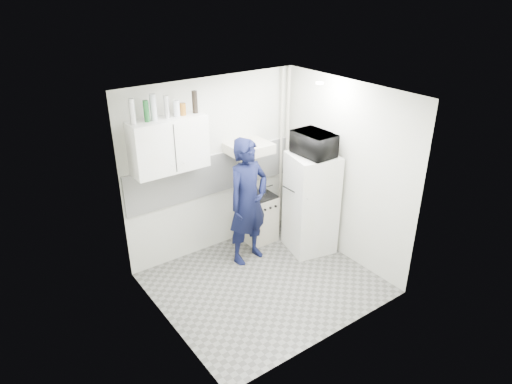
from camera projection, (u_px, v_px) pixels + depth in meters
floor at (265, 283)px, 6.24m from camera, size 2.80×2.80×0.00m
ceiling at (267, 95)px, 5.12m from camera, size 2.80×2.80×0.00m
wall_back at (214, 167)px, 6.60m from camera, size 2.80×0.00×2.80m
wall_left at (162, 232)px, 4.94m from camera, size 0.00×2.60×2.60m
wall_right at (345, 172)px, 6.42m from camera, size 0.00×2.60×2.60m
person at (248, 202)px, 6.41m from camera, size 0.74×0.54×1.87m
stove at (258, 218)px, 7.14m from camera, size 0.47×0.47×0.75m
fridge at (311, 203)px, 6.74m from camera, size 0.76×0.76×1.52m
stove_top at (258, 195)px, 6.97m from camera, size 0.45×0.45×0.03m
saucepan at (261, 190)px, 7.00m from camera, size 0.16×0.16×0.09m
microwave at (314, 144)px, 6.34m from camera, size 0.60×0.41×0.33m
bottle_a at (132, 112)px, 5.39m from camera, size 0.07×0.07×0.31m
bottle_b at (146, 111)px, 5.49m from camera, size 0.07×0.07×0.26m
bottle_c at (153, 107)px, 5.53m from camera, size 0.08×0.08×0.33m
bottle_d at (166, 107)px, 5.63m from camera, size 0.06×0.06×0.28m
canister_a at (176, 108)px, 5.72m from camera, size 0.08×0.08×0.20m
canister_b at (183, 109)px, 5.77m from camera, size 0.08×0.08×0.15m
bottle_e at (195, 102)px, 5.84m from camera, size 0.07×0.07×0.29m
upper_cabinet at (169, 145)px, 5.84m from camera, size 1.00×0.35×0.70m
range_hood at (249, 148)px, 6.53m from camera, size 0.60×0.50×0.14m
backsplash at (215, 174)px, 6.63m from camera, size 2.74×0.03×0.60m
pipe_a at (287, 150)px, 7.22m from camera, size 0.05×0.05×2.60m
pipe_b at (281, 152)px, 7.16m from camera, size 0.04×0.04×2.60m
ceiling_spot_fixture at (320, 83)px, 5.81m from camera, size 0.10×0.10×0.02m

